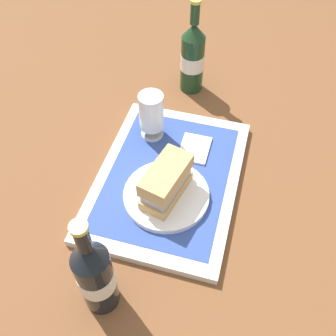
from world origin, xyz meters
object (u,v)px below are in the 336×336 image
at_px(plate, 166,195).
at_px(beer_glass, 151,114).
at_px(sandwich, 167,180).
at_px(beer_bottle, 193,57).
at_px(second_bottle, 95,275).

relative_size(plate, beer_glass, 1.52).
bearing_deg(beer_glass, sandwich, -153.28).
distance_m(beer_glass, beer_bottle, 0.24).
bearing_deg(plate, beer_glass, 26.08).
xyz_separation_m(sandwich, beer_glass, (0.17, 0.09, 0.01)).
bearing_deg(plate, sandwich, -13.78).
xyz_separation_m(plate, second_bottle, (-0.24, 0.06, 0.08)).
bearing_deg(sandwich, beer_glass, 40.50).
xyz_separation_m(plate, beer_glass, (0.18, 0.09, 0.06)).
height_order(plate, beer_glass, beer_glass).
xyz_separation_m(beer_glass, second_bottle, (-0.42, -0.03, 0.01)).
distance_m(beer_glass, second_bottle, 0.42).
relative_size(plate, second_bottle, 0.71).
bearing_deg(beer_bottle, plate, -174.33).
xyz_separation_m(plate, sandwich, (0.00, -0.00, 0.05)).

